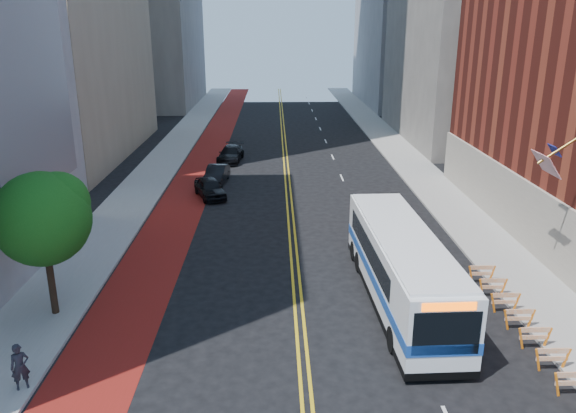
# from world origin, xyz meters

# --- Properties ---
(ground) EXTENTS (160.00, 160.00, 0.00)m
(ground) POSITION_xyz_m (0.00, 0.00, 0.00)
(ground) COLOR black
(ground) RESTS_ON ground
(sidewalk_left) EXTENTS (4.00, 140.00, 0.15)m
(sidewalk_left) POSITION_xyz_m (-12.00, 30.00, 0.07)
(sidewalk_left) COLOR gray
(sidewalk_left) RESTS_ON ground
(sidewalk_right) EXTENTS (4.00, 140.00, 0.15)m
(sidewalk_right) POSITION_xyz_m (12.00, 30.00, 0.07)
(sidewalk_right) COLOR gray
(sidewalk_right) RESTS_ON ground
(bus_lane_paint) EXTENTS (3.60, 140.00, 0.01)m
(bus_lane_paint) POSITION_xyz_m (-8.10, 30.00, 0.00)
(bus_lane_paint) COLOR maroon
(bus_lane_paint) RESTS_ON ground
(center_line_inner) EXTENTS (0.14, 140.00, 0.01)m
(center_line_inner) POSITION_xyz_m (-0.18, 30.00, 0.00)
(center_line_inner) COLOR gold
(center_line_inner) RESTS_ON ground
(center_line_outer) EXTENTS (0.14, 140.00, 0.01)m
(center_line_outer) POSITION_xyz_m (0.18, 30.00, 0.00)
(center_line_outer) COLOR gold
(center_line_outer) RESTS_ON ground
(lane_dashes) EXTENTS (0.14, 98.20, 0.01)m
(lane_dashes) POSITION_xyz_m (4.80, 38.00, 0.01)
(lane_dashes) COLOR silver
(lane_dashes) RESTS_ON ground
(construction_barriers) EXTENTS (1.42, 10.91, 1.00)m
(construction_barriers) POSITION_xyz_m (9.60, 3.42, 0.68)
(construction_barriers) COLOR orange
(construction_barriers) RESTS_ON ground
(street_tree) EXTENTS (4.20, 4.20, 6.70)m
(street_tree) POSITION_xyz_m (-11.24, 6.04, 4.91)
(street_tree) COLOR black
(street_tree) RESTS_ON sidewalk_left
(transit_bus) EXTENTS (3.30, 13.28, 3.63)m
(transit_bus) POSITION_xyz_m (4.89, 7.02, 1.89)
(transit_bus) COLOR white
(transit_bus) RESTS_ON ground
(car_a) EXTENTS (3.24, 4.79, 1.51)m
(car_a) POSITION_xyz_m (-6.14, 24.51, 0.76)
(car_a) COLOR black
(car_a) RESTS_ON ground
(car_b) EXTENTS (2.02, 4.63, 1.48)m
(car_b) POSITION_xyz_m (-6.01, 28.55, 0.74)
(car_b) COLOR black
(car_b) RESTS_ON ground
(car_c) EXTENTS (2.64, 5.34, 1.49)m
(car_c) POSITION_xyz_m (-5.38, 36.37, 0.75)
(car_c) COLOR black
(car_c) RESTS_ON ground
(pedestrian) EXTENTS (0.78, 0.69, 1.79)m
(pedestrian) POSITION_xyz_m (-10.40, 0.32, 1.04)
(pedestrian) COLOR black
(pedestrian) RESTS_ON sidewalk_left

